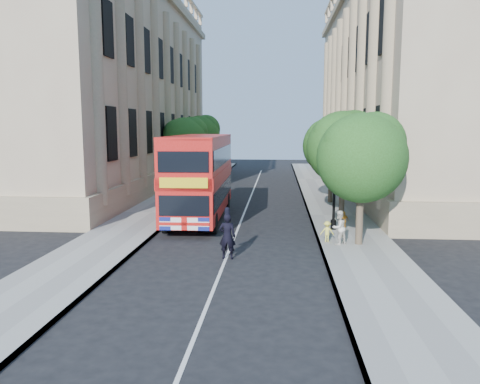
% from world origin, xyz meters
% --- Properties ---
extents(ground, '(120.00, 120.00, 0.00)m').
position_xyz_m(ground, '(0.00, 0.00, 0.00)').
color(ground, black).
rests_on(ground, ground).
extents(pavement_right, '(3.50, 80.00, 0.12)m').
position_xyz_m(pavement_right, '(5.75, 10.00, 0.06)').
color(pavement_right, gray).
rests_on(pavement_right, ground).
extents(pavement_left, '(3.50, 80.00, 0.12)m').
position_xyz_m(pavement_left, '(-5.75, 10.00, 0.06)').
color(pavement_left, gray).
rests_on(pavement_left, ground).
extents(building_right, '(12.00, 38.00, 18.00)m').
position_xyz_m(building_right, '(13.80, 24.00, 9.00)').
color(building_right, tan).
rests_on(building_right, ground).
extents(building_left, '(12.00, 38.00, 18.00)m').
position_xyz_m(building_left, '(-13.80, 24.00, 9.00)').
color(building_left, tan).
rests_on(building_left, ground).
extents(tree_right_near, '(4.00, 4.00, 6.08)m').
position_xyz_m(tree_right_near, '(5.84, 3.03, 4.25)').
color(tree_right_near, '#473828').
rests_on(tree_right_near, ground).
extents(tree_right_mid, '(4.20, 4.20, 6.37)m').
position_xyz_m(tree_right_mid, '(5.84, 9.03, 4.45)').
color(tree_right_mid, '#473828').
rests_on(tree_right_mid, ground).
extents(tree_right_far, '(4.00, 4.00, 6.15)m').
position_xyz_m(tree_right_far, '(5.84, 15.03, 4.31)').
color(tree_right_far, '#473828').
rests_on(tree_right_far, ground).
extents(tree_left_far, '(4.00, 4.00, 6.30)m').
position_xyz_m(tree_left_far, '(-5.96, 22.03, 4.44)').
color(tree_left_far, '#473828').
rests_on(tree_left_far, ground).
extents(tree_left_back, '(4.20, 4.20, 6.65)m').
position_xyz_m(tree_left_back, '(-5.96, 30.03, 4.71)').
color(tree_left_back, '#473828').
rests_on(tree_left_back, ground).
extents(lamp_post, '(0.32, 0.32, 5.16)m').
position_xyz_m(lamp_post, '(5.00, 6.00, 2.51)').
color(lamp_post, black).
rests_on(lamp_post, pavement_right).
extents(double_decker_bus, '(2.98, 10.48, 4.82)m').
position_xyz_m(double_decker_bus, '(-2.41, 8.61, 2.66)').
color(double_decker_bus, '#BB110D').
rests_on(double_decker_bus, ground).
extents(box_van, '(2.24, 4.78, 2.66)m').
position_xyz_m(box_van, '(-2.89, 13.91, 1.30)').
color(box_van, black).
rests_on(box_van, ground).
extents(police_constable, '(0.72, 0.49, 1.90)m').
position_xyz_m(police_constable, '(0.06, 0.52, 0.95)').
color(police_constable, black).
rests_on(police_constable, ground).
extents(woman_pedestrian, '(0.96, 0.94, 1.56)m').
position_xyz_m(woman_pedestrian, '(4.87, 2.85, 0.90)').
color(woman_pedestrian, silver).
rests_on(woman_pedestrian, pavement_right).
extents(child_a, '(0.61, 0.52, 0.97)m').
position_xyz_m(child_a, '(5.53, 5.90, 0.61)').
color(child_a, orange).
rests_on(child_a, pavement_right).
extents(child_b, '(0.63, 0.37, 0.97)m').
position_xyz_m(child_b, '(4.40, 3.30, 0.60)').
color(child_b, '#E8E14F').
rests_on(child_b, pavement_right).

